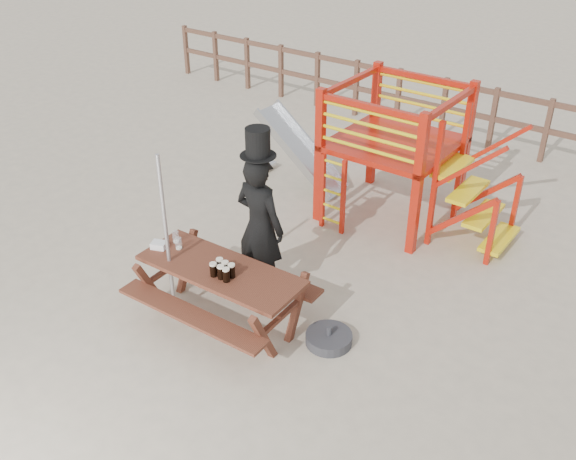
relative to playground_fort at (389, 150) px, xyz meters
name	(u,v)px	position (x,y,z in m)	size (l,w,h in m)	color
ground	(229,325)	(-0.12, -3.58, -1.07)	(60.00, 60.00, 0.00)	#C5B599
back_fence	(469,106)	(-0.12, 3.42, -0.34)	(15.09, 0.09, 1.20)	brown
playground_fort	(389,150)	(0.00, 0.00, 0.00)	(4.71, 1.84, 2.10)	red
picnic_table	(221,288)	(-0.23, -3.56, -0.58)	(2.07, 1.47, 0.78)	brown
man_with_hat	(260,223)	(-0.26, -2.77, -0.06)	(0.71, 0.48, 2.26)	black
metal_pole	(167,239)	(-0.83, -3.80, 0.01)	(0.05, 0.05, 2.16)	#B2B2B7
parasol_base	(329,338)	(1.03, -3.13, -1.01)	(0.55, 0.55, 0.23)	#323236
paper_bag	(159,245)	(-1.13, -3.67, -0.25)	(0.18, 0.14, 0.08)	white
stout_pints	(223,270)	(-0.10, -3.66, -0.20)	(0.27, 0.20, 0.17)	black
empty_glasses	(177,241)	(-0.99, -3.50, -0.22)	(0.22, 0.17, 0.15)	silver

